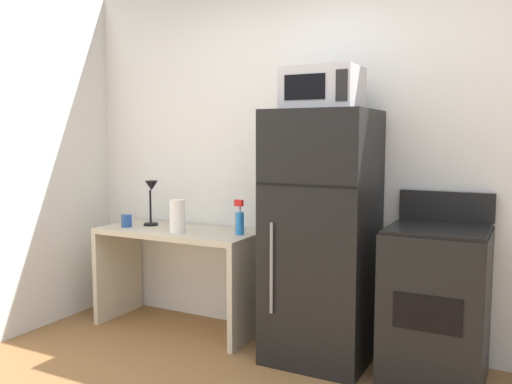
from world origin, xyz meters
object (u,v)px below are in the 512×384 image
(microwave, at_px, (322,89))
(coffee_mug, at_px, (126,221))
(desk, at_px, (179,258))
(oven_range, at_px, (436,303))
(paper_towel_roll, at_px, (177,216))
(spray_bottle, at_px, (239,221))
(desk_lamp, at_px, (151,195))
(refrigerator, at_px, (322,237))

(microwave, bearing_deg, coffee_mug, -178.80)
(desk, height_order, oven_range, oven_range)
(paper_towel_roll, bearing_deg, spray_bottle, 18.73)
(coffee_mug, height_order, spray_bottle, spray_bottle)
(desk, relative_size, coffee_mug, 12.95)
(desk_lamp, relative_size, oven_range, 0.32)
(paper_towel_roll, xyz_separation_m, microwave, (1.07, 0.06, 0.86))
(microwave, xyz_separation_m, oven_range, (0.71, 0.03, -1.27))
(spray_bottle, relative_size, microwave, 0.54)
(paper_towel_roll, xyz_separation_m, spray_bottle, (0.43, 0.15, -0.02))
(desk_lamp, xyz_separation_m, microwave, (1.43, -0.10, 0.74))
(coffee_mug, relative_size, oven_range, 0.09)
(coffee_mug, xyz_separation_m, refrigerator, (1.57, 0.05, 0.00))
(oven_range, bearing_deg, refrigerator, -179.57)
(paper_towel_roll, distance_m, refrigerator, 1.07)
(paper_towel_roll, height_order, spray_bottle, spray_bottle)
(spray_bottle, height_order, refrigerator, refrigerator)
(paper_towel_roll, bearing_deg, coffee_mug, 176.95)
(microwave, height_order, oven_range, microwave)
(desk_lamp, xyz_separation_m, paper_towel_roll, (0.36, -0.16, -0.12))
(desk, bearing_deg, paper_towel_roll, -55.78)
(coffee_mug, distance_m, spray_bottle, 0.94)
(coffee_mug, height_order, oven_range, oven_range)
(oven_range, bearing_deg, desk_lamp, 178.04)
(coffee_mug, xyz_separation_m, spray_bottle, (0.93, 0.12, 0.05))
(desk, relative_size, desk_lamp, 3.48)
(coffee_mug, xyz_separation_m, microwave, (1.57, 0.03, 0.94))
(spray_bottle, xyz_separation_m, microwave, (0.64, -0.09, 0.88))
(paper_towel_roll, distance_m, oven_range, 1.83)
(microwave, distance_m, oven_range, 1.45)
(paper_towel_roll, height_order, microwave, microwave)
(oven_range, bearing_deg, microwave, -177.87)
(desk, height_order, paper_towel_roll, paper_towel_roll)
(desk, bearing_deg, microwave, -2.90)
(paper_towel_roll, bearing_deg, oven_range, 2.76)
(spray_bottle, xyz_separation_m, oven_range, (1.35, -0.06, -0.38))
(desk_lamp, height_order, oven_range, desk_lamp)
(paper_towel_roll, relative_size, coffee_mug, 2.53)
(desk_lamp, distance_m, refrigerator, 1.44)
(spray_bottle, bearing_deg, oven_range, -2.53)
(oven_range, bearing_deg, desk, 179.03)
(paper_towel_roll, relative_size, microwave, 0.52)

